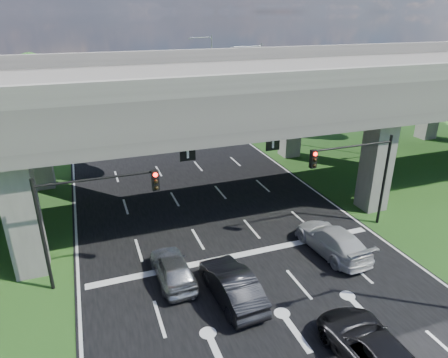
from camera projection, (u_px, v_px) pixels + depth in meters
ground at (267, 292)px, 19.83m from camera, size 160.00×160.00×0.00m
road at (206, 207)px, 28.48m from camera, size 18.00×120.00×0.03m
overpass at (195, 91)px, 27.16m from camera, size 80.00×15.00×10.00m
signal_right at (359, 168)px, 24.09m from camera, size 5.76×0.54×6.00m
signal_left at (87, 208)px, 19.15m from camera, size 5.76×0.54×6.00m
streetlight_far at (257, 85)px, 41.54m from camera, size 3.38×0.25×10.00m
streetlight_beyond at (209, 67)px, 55.40m from camera, size 3.38×0.25×10.00m
tree_left_near at (5, 108)px, 36.09m from camera, size 4.50×4.50×7.80m
tree_left_far at (30, 79)px, 50.14m from camera, size 4.80×4.80×8.32m
tree_right_near at (265, 90)px, 46.46m from camera, size 4.20×4.20×7.28m
tree_right_mid at (260, 81)px, 54.47m from camera, size 3.91×3.90×6.76m
tree_right_far at (213, 70)px, 59.88m from camera, size 4.50×4.50×7.80m
car_silver at (173, 268)px, 20.44m from camera, size 1.86×4.36×1.47m
car_dark at (232, 285)px, 19.10m from camera, size 1.97×4.93×1.59m
car_white at (332, 240)px, 22.86m from camera, size 2.50×5.42×1.53m
car_trailing at (373, 351)px, 15.44m from camera, size 2.49×5.34×1.48m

